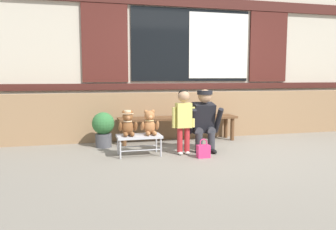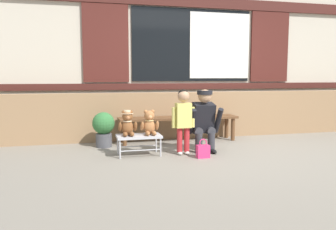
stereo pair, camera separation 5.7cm
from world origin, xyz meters
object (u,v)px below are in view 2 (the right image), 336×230
at_px(adult_crouching, 204,120).
at_px(wooden_bench_long, 179,121).
at_px(handbag_on_ground, 203,151).
at_px(potted_plant, 104,127).
at_px(teddy_bear_with_hat, 128,124).
at_px(small_display_bench, 139,137).
at_px(teddy_bear_plain, 150,123).
at_px(child_standing, 183,114).

bearing_deg(adult_crouching, wooden_bench_long, 100.63).
height_order(handbag_on_ground, potted_plant, potted_plant).
xyz_separation_m(wooden_bench_long, teddy_bear_with_hat, (-1.01, -0.88, 0.10)).
relative_size(small_display_bench, teddy_bear_with_hat, 1.76).
height_order(wooden_bench_long, adult_crouching, adult_crouching).
bearing_deg(wooden_bench_long, small_display_bench, -134.00).
distance_m(wooden_bench_long, small_display_bench, 1.22).
bearing_deg(potted_plant, handbag_on_ground, -39.64).
relative_size(small_display_bench, handbag_on_ground, 2.35).
bearing_deg(teddy_bear_plain, adult_crouching, 1.51).
bearing_deg(handbag_on_ground, wooden_bench_long, 90.38).
bearing_deg(handbag_on_ground, small_display_bench, 156.81).
bearing_deg(adult_crouching, child_standing, -161.57).
height_order(child_standing, handbag_on_ground, child_standing).
height_order(teddy_bear_plain, adult_crouching, adult_crouching).
height_order(wooden_bench_long, potted_plant, potted_plant).
height_order(teddy_bear_plain, child_standing, child_standing).
relative_size(teddy_bear_with_hat, potted_plant, 0.64).
relative_size(wooden_bench_long, handbag_on_ground, 7.72).
distance_m(small_display_bench, teddy_bear_plain, 0.25).
distance_m(adult_crouching, handbag_on_ground, 0.57).
xyz_separation_m(small_display_bench, teddy_bear_plain, (0.16, 0.00, 0.20)).
relative_size(teddy_bear_with_hat, teddy_bear_plain, 1.00).
bearing_deg(adult_crouching, small_display_bench, -178.65).
bearing_deg(small_display_bench, adult_crouching, 1.35).
relative_size(teddy_bear_plain, potted_plant, 0.64).
xyz_separation_m(wooden_bench_long, teddy_bear_plain, (-0.69, -0.88, 0.09)).
distance_m(handbag_on_ground, potted_plant, 1.72).
distance_m(teddy_bear_plain, adult_crouching, 0.85).
xyz_separation_m(small_display_bench, handbag_on_ground, (0.86, -0.37, -0.17)).
relative_size(adult_crouching, potted_plant, 1.67).
bearing_deg(adult_crouching, potted_plant, 154.51).
distance_m(wooden_bench_long, teddy_bear_with_hat, 1.34).
relative_size(child_standing, potted_plant, 1.68).
xyz_separation_m(small_display_bench, adult_crouching, (1.01, 0.02, 0.21)).
distance_m(teddy_bear_plain, handbag_on_ground, 0.87).
xyz_separation_m(wooden_bench_long, potted_plant, (-1.31, -0.15, -0.05)).
relative_size(wooden_bench_long, potted_plant, 3.68).
relative_size(small_display_bench, adult_crouching, 0.67).
distance_m(teddy_bear_with_hat, adult_crouching, 1.17).
xyz_separation_m(teddy_bear_with_hat, teddy_bear_plain, (0.32, -0.00, -0.01)).
height_order(teddy_bear_with_hat, potted_plant, teddy_bear_with_hat).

